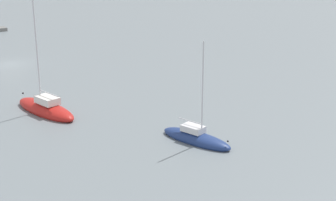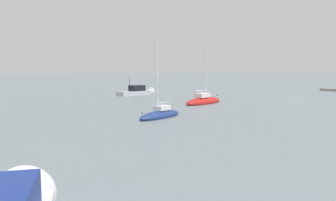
{
  "view_description": "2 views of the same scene",
  "coord_description": "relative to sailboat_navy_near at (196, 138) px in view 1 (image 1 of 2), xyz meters",
  "views": [
    {
      "loc": [
        17.93,
        57.38,
        14.65
      ],
      "look_at": [
        -4.2,
        25.79,
        1.81
      ],
      "focal_mm": 54.5,
      "sensor_mm": 36.0,
      "label": 1
    },
    {
      "loc": [
        -29.09,
        49.09,
        4.88
      ],
      "look_at": [
        -4.02,
        29.75,
        1.72
      ],
      "focal_mm": 34.37,
      "sensor_mm": 36.0,
      "label": 2
    }
  ],
  "objects": [
    {
      "name": "ground_plane",
      "position": [
        3.53,
        -30.33,
        -0.29
      ],
      "size": [
        500.0,
        500.0,
        0.0
      ],
      "primitive_type": "plane",
      "color": "slate"
    },
    {
      "name": "sailboat_red_far",
      "position": [
        6.57,
        -12.3,
        0.08
      ],
      "size": [
        3.59,
        7.77,
        10.15
      ],
      "rotation": [
        0.0,
        0.0,
        3.34
      ],
      "color": "red",
      "rests_on": "ground_plane"
    },
    {
      "name": "sailboat_navy_near",
      "position": [
        0.0,
        0.0,
        0.0
      ],
      "size": [
        3.22,
        6.16,
        7.84
      ],
      "rotation": [
        0.0,
        0.0,
        0.27
      ],
      "color": "navy",
      "rests_on": "ground_plane"
    }
  ]
}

